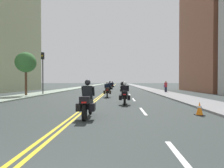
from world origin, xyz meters
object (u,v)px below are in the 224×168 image
at_px(motorcycle_2, 107,91).
at_px(motorcycle_0, 87,102).
at_px(motorcycle_3, 123,89).
at_px(motorcycle_5, 122,86).
at_px(motorcycle_1, 125,95).
at_px(street_tree_0, 26,63).
at_px(traffic_cone_0, 200,109).
at_px(traffic_light_near, 43,66).
at_px(motorcycle_6, 112,86).
at_px(pedestrian_1, 166,87).
at_px(motorcycle_4, 110,87).

bearing_deg(motorcycle_2, motorcycle_0, -94.28).
distance_m(motorcycle_3, motorcycle_5, 10.26).
xyz_separation_m(motorcycle_1, street_tree_0, (-10.34, 6.23, 2.95)).
distance_m(motorcycle_0, motorcycle_3, 14.85).
bearing_deg(traffic_cone_0, traffic_light_near, 136.48).
relative_size(motorcycle_0, motorcycle_3, 1.04).
height_order(motorcycle_6, street_tree_0, street_tree_0).
distance_m(motorcycle_1, motorcycle_5, 20.31).
xyz_separation_m(motorcycle_0, motorcycle_3, (1.88, 14.73, -0.03)).
bearing_deg(motorcycle_0, traffic_cone_0, 8.26).
height_order(motorcycle_1, pedestrian_1, pedestrian_1).
height_order(motorcycle_1, motorcycle_3, motorcycle_1).
bearing_deg(street_tree_0, motorcycle_0, -51.88).
distance_m(motorcycle_2, motorcycle_6, 19.59).
height_order(motorcycle_0, motorcycle_3, motorcycle_0).
bearing_deg(motorcycle_2, motorcycle_6, 87.50).
xyz_separation_m(motorcycle_3, motorcycle_6, (-1.92, 15.00, 0.01)).
bearing_deg(motorcycle_2, motorcycle_4, 88.37).
bearing_deg(motorcycle_5, motorcycle_4, -113.34).
bearing_deg(motorcycle_1, motorcycle_5, 92.74).
bearing_deg(street_tree_0, pedestrian_1, 22.44).
xyz_separation_m(motorcycle_4, street_tree_0, (-8.49, -9.22, 2.91)).
distance_m(motorcycle_1, motorcycle_4, 15.56).
xyz_separation_m(motorcycle_5, street_tree_0, (-10.50, -14.08, 2.93)).
height_order(motorcycle_3, pedestrian_1, pedestrian_1).
xyz_separation_m(motorcycle_1, pedestrian_1, (6.21, 13.07, 0.22)).
height_order(motorcycle_0, traffic_cone_0, motorcycle_0).
bearing_deg(motorcycle_0, motorcycle_5, 85.41).
bearing_deg(motorcycle_6, motorcycle_3, -85.60).
relative_size(motorcycle_1, traffic_cone_0, 3.43).
height_order(motorcycle_1, traffic_cone_0, motorcycle_1).
relative_size(traffic_light_near, street_tree_0, 1.06).
bearing_deg(motorcycle_6, traffic_cone_0, -82.74).
bearing_deg(motorcycle_1, motorcycle_2, 109.35).
bearing_deg(motorcycle_6, traffic_light_near, -116.84).
xyz_separation_m(motorcycle_4, traffic_light_near, (-7.48, -7.31, 2.74)).
height_order(motorcycle_0, motorcycle_2, motorcycle_0).
relative_size(motorcycle_1, motorcycle_5, 0.95).
xyz_separation_m(motorcycle_2, street_tree_0, (-8.76, 0.76, 2.93)).
relative_size(motorcycle_6, pedestrian_1, 1.36).
distance_m(traffic_light_near, pedestrian_1, 16.51).
distance_m(motorcycle_1, motorcycle_2, 5.70).
height_order(motorcycle_0, traffic_light_near, traffic_light_near).
relative_size(motorcycle_3, motorcycle_5, 0.92).
xyz_separation_m(motorcycle_0, motorcycle_4, (-0.07, 20.13, -0.00)).
xyz_separation_m(motorcycle_3, traffic_cone_0, (3.26, -13.97, -0.34)).
bearing_deg(motorcycle_4, street_tree_0, -131.76).
relative_size(motorcycle_3, pedestrian_1, 1.26).
xyz_separation_m(motorcycle_1, traffic_light_near, (-9.34, 8.14, 2.78)).
height_order(motorcycle_2, street_tree_0, street_tree_0).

